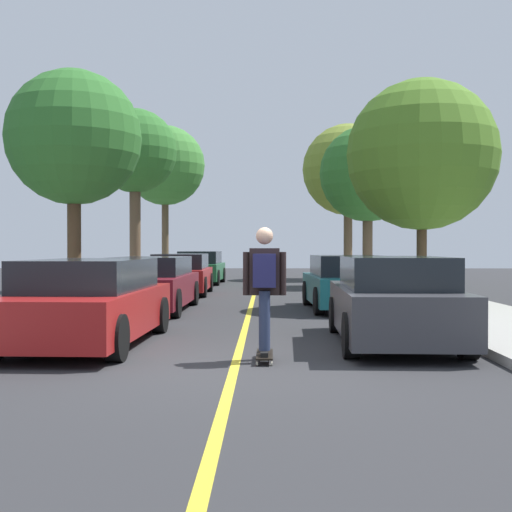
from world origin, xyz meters
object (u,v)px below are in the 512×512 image
street_tree_left_near (135,153)px  skateboarder (265,283)px  parked_car_left_nearest (88,302)px  parked_car_right_nearest (393,302)px  street_tree_right_near (368,174)px  parked_car_left_farthest (200,268)px  street_tree_right_nearest (422,155)px  skateboard (265,355)px  parked_car_left_near (150,284)px  fire_hydrant (45,301)px  street_tree_left_far (165,166)px  parked_car_left_far (181,274)px  street_tree_left_nearest (74,138)px  parked_car_right_near (348,283)px  street_tree_right_far (348,170)px

street_tree_left_near → skateboarder: size_ratio=3.75×
parked_car_left_nearest → street_tree_left_near: bearing=98.2°
parked_car_right_nearest → street_tree_right_near: size_ratio=0.69×
parked_car_left_farthest → street_tree_right_nearest: (6.70, -11.10, 3.17)m
parked_car_left_farthest → skateboarder: (2.78, -18.95, 0.38)m
parked_car_right_nearest → skateboard: parked_car_right_nearest is taller
parked_car_left_near → fire_hydrant: size_ratio=6.62×
skateboarder → street_tree_left_far: bearing=102.1°
parked_car_left_nearest → parked_car_right_nearest: bearing=0.9°
parked_car_right_nearest → parked_car_left_farthest: bearing=105.5°
parked_car_left_far → skateboard: parked_car_left_far is taller
skateboarder → street_tree_right_near: bearing=76.8°
street_tree_left_nearest → parked_car_left_far: bearing=70.6°
parked_car_left_nearest → street_tree_left_nearest: (-1.90, 5.77, 3.52)m
street_tree_left_near → fire_hydrant: (0.40, -10.82, -4.44)m
parked_car_right_nearest → parked_car_left_near: bearing=131.1°
parked_car_right_near → fire_hydrant: (-6.30, -3.43, -0.17)m
parked_car_left_near → street_tree_right_near: size_ratio=0.76×
street_tree_left_far → parked_car_right_nearest: bearing=-71.7°
street_tree_right_near → skateboard: size_ratio=7.24×
street_tree_left_near → street_tree_right_nearest: street_tree_left_near is taller
parked_car_left_far → fire_hydrant: parked_car_left_far is taller
street_tree_right_nearest → skateboarder: 9.20m
parked_car_left_nearest → fire_hydrant: parked_car_left_nearest is taller
skateboard → street_tree_left_nearest: bearing=122.9°
parked_car_right_near → street_tree_left_nearest: bearing=-179.0°
parked_car_left_nearest → parked_car_left_near: (-0.00, 5.57, -0.02)m
parked_car_right_near → parked_car_left_far: bearing=132.3°
parked_car_right_near → street_tree_left_far: (-6.71, 14.40, 4.66)m
parked_car_left_nearest → street_tree_right_near: size_ratio=0.73×
parked_car_left_nearest → parked_car_right_nearest: parked_car_right_nearest is taller
skateboard → parked_car_right_near: bearing=74.6°
parked_car_right_near → parked_car_left_near: bearing=-176.2°
parked_car_left_far → skateboard: (2.78, -12.65, -0.57)m
parked_car_right_near → skateboard: size_ratio=4.84×
street_tree_left_far → street_tree_right_far: 8.68m
parked_car_left_near → parked_car_left_far: bearing=90.0°
street_tree_left_far → fire_hydrant: (0.40, -17.84, -4.82)m
parked_car_left_farthest → street_tree_left_near: (-1.90, -4.16, 4.25)m
street_tree_right_far → street_tree_right_near: bearing=-90.0°
street_tree_right_far → parked_car_left_near: bearing=-113.0°
parked_car_left_near → street_tree_left_nearest: street_tree_left_nearest is taller
parked_car_left_far → parked_car_left_nearest: bearing=-90.0°
parked_car_left_nearest → street_tree_left_nearest: size_ratio=0.78×
skateboard → street_tree_left_far: bearing=102.1°
street_tree_right_nearest → skateboarder: (-3.93, -7.85, -2.78)m
parked_car_left_nearest → street_tree_right_nearest: size_ratio=0.80×
parked_car_left_nearest → street_tree_right_nearest: (6.70, 6.34, 3.17)m
street_tree_right_nearest → street_tree_right_far: (0.00, 15.04, 1.39)m
parked_car_left_near → street_tree_left_nearest: size_ratio=0.81×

